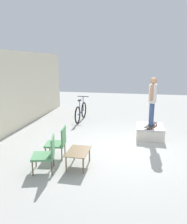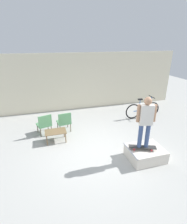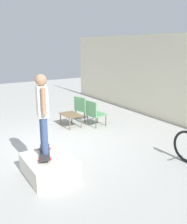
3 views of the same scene
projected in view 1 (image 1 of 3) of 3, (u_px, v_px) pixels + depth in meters
ground_plane at (124, 151)px, 6.51m from camera, size 24.00×24.00×0.00m
skate_ramp_box at (150, 131)px, 7.70m from camera, size 1.11×0.91×0.41m
skateboard_on_ramp at (151, 125)px, 7.49m from camera, size 0.85×0.49×0.07m
person_skater at (153, 98)px, 7.28m from camera, size 0.56×0.28×1.61m
coffee_table at (78, 153)px, 5.48m from camera, size 0.78×0.53×0.41m
patio_chair_left at (47, 153)px, 5.23m from camera, size 0.64×0.64×0.87m
patio_chair_right at (58, 141)px, 5.99m from camera, size 0.59×0.59×0.87m
bicycle at (81, 112)px, 9.77m from camera, size 1.80×0.52×1.05m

